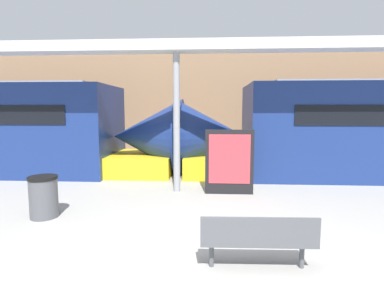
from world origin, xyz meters
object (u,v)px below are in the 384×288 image
at_px(bench_near, 258,238).
at_px(poster_board, 229,162).
at_px(trash_bin, 44,197).
at_px(support_column_near, 177,123).

height_order(bench_near, poster_board, poster_board).
bearing_deg(poster_board, bench_near, -87.83).
distance_m(bench_near, poster_board, 3.87).
xyz_separation_m(trash_bin, support_column_near, (2.57, 2.17, 1.45)).
relative_size(trash_bin, poster_board, 0.51).
distance_m(bench_near, trash_bin, 4.54).
bearing_deg(trash_bin, support_column_near, 40.26).
bearing_deg(bench_near, trash_bin, 154.33).
relative_size(trash_bin, support_column_near, 0.23).
xyz_separation_m(trash_bin, poster_board, (3.99, 1.98, 0.44)).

